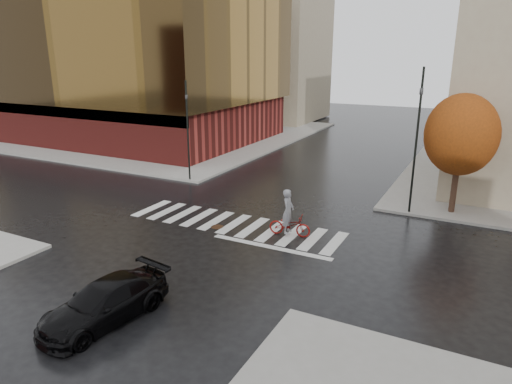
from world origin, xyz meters
TOP-DOWN VIEW (x-y plane):
  - ground at (0.00, 0.00)m, footprint 120.00×120.00m
  - sidewalk_nw at (-21.00, 21.00)m, footprint 30.00×30.00m
  - crosswalk at (0.00, 0.50)m, footprint 12.00×3.00m
  - office_glass at (-22.00, 17.99)m, footprint 27.00×19.00m
  - building_nw_far at (-16.00, 37.00)m, footprint 14.00×12.00m
  - tree_ne_a at (10.00, 7.40)m, footprint 3.80×3.80m
  - sedan at (0.66, -9.28)m, footprint 2.57×4.88m
  - cyclist at (3.18, 0.40)m, footprint 2.14×0.98m
  - traffic_light_nw at (-6.91, 6.30)m, footprint 0.20×0.18m
  - traffic_light_ne at (7.92, 6.30)m, footprint 0.20×0.23m
  - fire_hydrant at (-10.00, 9.17)m, footprint 0.28×0.28m
  - manhole at (-0.56, -0.27)m, footprint 0.87×0.87m

SIDE VIEW (x-z plane):
  - ground at x=0.00m, z-range 0.00..0.00m
  - crosswalk at x=0.00m, z-range 0.00..0.01m
  - manhole at x=-0.56m, z-range 0.00..0.01m
  - sidewalk_nw at x=-21.00m, z-range 0.00..0.15m
  - fire_hydrant at x=-10.00m, z-range 0.19..0.98m
  - sedan at x=0.66m, z-range 0.00..1.35m
  - cyclist at x=3.18m, z-range -0.37..1.98m
  - traffic_light_nw at x=-6.91m, z-range 0.56..7.30m
  - tree_ne_a at x=10.00m, z-range 1.20..7.71m
  - traffic_light_ne at x=7.92m, z-range 0.76..8.57m
  - office_glass at x=-22.00m, z-range 0.28..16.28m
  - building_nw_far at x=-16.00m, z-range 0.15..20.15m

